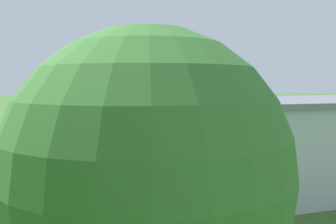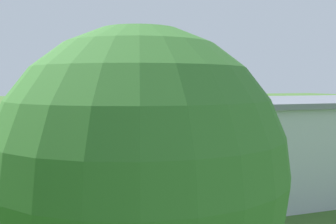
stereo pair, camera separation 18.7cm
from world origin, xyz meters
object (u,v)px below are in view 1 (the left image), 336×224
object	(u,v)px
biplane	(143,95)
tree_at_field_edge	(147,173)
car_grey	(63,159)
hangar	(282,142)
person_crossing_taxiway	(128,143)
person_watching_takeoff	(110,148)

from	to	relation	value
biplane	tree_at_field_edge	xyz separation A→B (m)	(16.37, 58.69, 0.15)
tree_at_field_edge	car_grey	bearing A→B (deg)	-90.88
hangar	person_crossing_taxiway	world-z (taller)	hangar
hangar	tree_at_field_edge	bearing A→B (deg)	47.54
biplane	hangar	bearing A→B (deg)	89.30
biplane	tree_at_field_edge	size ratio (longest dim) A/B	1.06
biplane	tree_at_field_edge	world-z (taller)	tree_at_field_edge
hangar	person_crossing_taxiway	bearing A→B (deg)	-68.98
biplane	person_watching_takeoff	size ratio (longest dim) A/B	6.16
person_crossing_taxiway	tree_at_field_edge	bearing A→B (deg)	77.10
biplane	car_grey	xyz separation A→B (m)	(15.92, 29.02, -4.97)
hangar	car_grey	xyz separation A→B (m)	(15.41, -12.32, -2.55)
hangar	biplane	bearing A→B (deg)	-90.70
person_watching_takeoff	hangar	bearing A→B (deg)	121.15
person_crossing_taxiway	person_watching_takeoff	bearing A→B (deg)	43.52
biplane	person_crossing_taxiway	xyz separation A→B (m)	(7.96, 21.95, -4.87)
person_crossing_taxiway	tree_at_field_edge	distance (m)	38.02
biplane	person_crossing_taxiway	world-z (taller)	biplane
car_grey	tree_at_field_edge	size ratio (longest dim) A/B	0.45
car_grey	person_watching_takeoff	world-z (taller)	person_watching_takeoff
person_crossing_taxiway	person_watching_takeoff	world-z (taller)	person_crossing_taxiway
hangar	person_watching_takeoff	bearing A→B (deg)	-58.85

